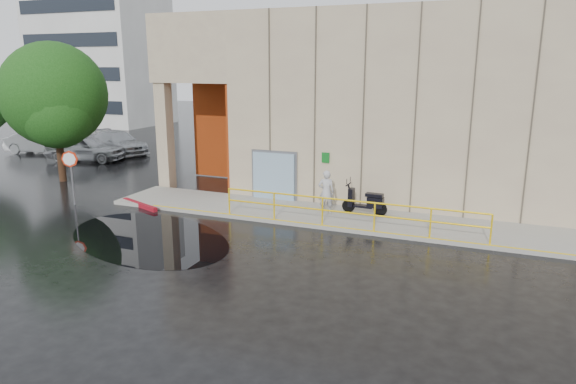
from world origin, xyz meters
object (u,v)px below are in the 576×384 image
stop_sign (70,165)px  car_c (118,143)px  red_curb (140,205)px  car_a (85,148)px  person (326,192)px  tree_near (55,99)px  car_b (39,142)px  scooter (365,194)px

stop_sign → car_c: (-6.94, 11.19, -0.97)m
red_curb → car_a: size_ratio=0.50×
person → tree_near: (-14.32, 0.97, 3.16)m
red_curb → car_c: 14.28m
car_b → car_a: bearing=-114.2°
car_c → scooter: bearing=-94.7°
person → red_curb: person is taller
stop_sign → car_c: 13.20m
stop_sign → car_b: (-11.98, 9.39, -0.98)m
stop_sign → car_c: stop_sign is taller
red_curb → tree_near: tree_near is taller
scooter → red_curb: size_ratio=0.75×
red_curb → car_c: car_c is taller
stop_sign → person: bearing=14.1°
car_a → car_b: bearing=64.8°
car_a → car_b: car_a is taller
stop_sign → red_curb: bearing=17.3°
scooter → car_c: size_ratio=0.35×
car_b → tree_near: size_ratio=0.64×
person → car_b: bearing=-36.4°
person → car_c: bearing=-45.9°
person → car_b: 23.59m
tree_near → stop_sign: bearing=-40.3°
scooter → tree_near: size_ratio=0.26×
car_c → red_curb: bearing=-117.5°
car_b → car_c: (5.04, 1.79, 0.01)m
person → red_curb: (-7.71, -1.49, -0.92)m
person → stop_sign: bearing=-6.7°
car_a → car_b: size_ratio=1.07×
stop_sign → tree_near: size_ratio=0.34×
person → car_b: person is taller
car_a → stop_sign: bearing=-152.2°
stop_sign → car_b: size_ratio=0.52×
scooter → car_a: car_a is taller
person → tree_near: bearing=-22.7°
scooter → stop_sign: size_ratio=0.77×
scooter → car_c: bearing=158.3°
car_c → tree_near: bearing=-139.1°
person → red_curb: size_ratio=0.71×
red_curb → car_b: size_ratio=0.54×
person → stop_sign: 10.77m
person → red_curb: bearing=-7.8°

